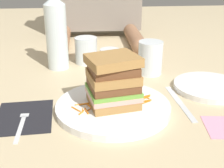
# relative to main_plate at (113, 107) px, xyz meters

# --- Properties ---
(ground_plane) EXTENTS (3.00, 3.00, 0.00)m
(ground_plane) POSITION_rel_main_plate_xyz_m (-0.01, -0.01, -0.01)
(ground_plane) COLOR #C6B289
(main_plate) EXTENTS (0.28, 0.28, 0.02)m
(main_plate) POSITION_rel_main_plate_xyz_m (0.00, 0.00, 0.00)
(main_plate) COLOR white
(main_plate) RESTS_ON ground_plane
(sandwich) EXTENTS (0.14, 0.13, 0.13)m
(sandwich) POSITION_rel_main_plate_xyz_m (-0.00, -0.00, 0.07)
(sandwich) COLOR #A87A42
(sandwich) RESTS_ON main_plate
(carrot_shred_0) EXTENTS (0.01, 0.03, 0.00)m
(carrot_shred_0) POSITION_rel_main_plate_xyz_m (-0.06, -0.03, 0.01)
(carrot_shred_0) COLOR orange
(carrot_shred_0) RESTS_ON main_plate
(carrot_shred_1) EXTENTS (0.02, 0.03, 0.00)m
(carrot_shred_1) POSITION_rel_main_plate_xyz_m (-0.09, -0.02, 0.01)
(carrot_shred_1) COLOR orange
(carrot_shred_1) RESTS_ON main_plate
(carrot_shred_2) EXTENTS (0.01, 0.02, 0.00)m
(carrot_shred_2) POSITION_rel_main_plate_xyz_m (-0.06, -0.01, 0.01)
(carrot_shred_2) COLOR orange
(carrot_shred_2) RESTS_ON main_plate
(carrot_shred_3) EXTENTS (0.03, 0.01, 0.00)m
(carrot_shred_3) POSITION_rel_main_plate_xyz_m (-0.08, 0.00, 0.01)
(carrot_shred_3) COLOR orange
(carrot_shred_3) RESTS_ON main_plate
(carrot_shred_4) EXTENTS (0.01, 0.02, 0.00)m
(carrot_shred_4) POSITION_rel_main_plate_xyz_m (-0.06, -0.03, 0.01)
(carrot_shred_4) COLOR orange
(carrot_shred_4) RESTS_ON main_plate
(carrot_shred_5) EXTENTS (0.03, 0.01, 0.00)m
(carrot_shred_5) POSITION_rel_main_plate_xyz_m (-0.07, 0.00, 0.01)
(carrot_shred_5) COLOR orange
(carrot_shred_5) RESTS_ON main_plate
(carrot_shred_6) EXTENTS (0.01, 0.02, 0.00)m
(carrot_shred_6) POSITION_rel_main_plate_xyz_m (-0.08, -0.04, 0.01)
(carrot_shred_6) COLOR orange
(carrot_shred_6) RESTS_ON main_plate
(carrot_shred_7) EXTENTS (0.00, 0.02, 0.00)m
(carrot_shred_7) POSITION_rel_main_plate_xyz_m (-0.07, -0.03, 0.01)
(carrot_shred_7) COLOR orange
(carrot_shred_7) RESTS_ON main_plate
(carrot_shred_8) EXTENTS (0.03, 0.01, 0.00)m
(carrot_shred_8) POSITION_rel_main_plate_xyz_m (0.08, 0.01, 0.01)
(carrot_shred_8) COLOR orange
(carrot_shred_8) RESTS_ON main_plate
(carrot_shred_9) EXTENTS (0.03, 0.02, 0.00)m
(carrot_shred_9) POSITION_rel_main_plate_xyz_m (0.08, 0.03, 0.01)
(carrot_shred_9) COLOR orange
(carrot_shred_9) RESTS_ON main_plate
(carrot_shred_10) EXTENTS (0.02, 0.01, 0.00)m
(carrot_shred_10) POSITION_rel_main_plate_xyz_m (0.09, 0.03, 0.01)
(carrot_shred_10) COLOR orange
(carrot_shred_10) RESTS_ON main_plate
(carrot_shred_11) EXTENTS (0.03, 0.02, 0.00)m
(carrot_shred_11) POSITION_rel_main_plate_xyz_m (0.08, -0.00, 0.01)
(carrot_shred_11) COLOR orange
(carrot_shred_11) RESTS_ON main_plate
(carrot_shred_12) EXTENTS (0.02, 0.02, 0.00)m
(carrot_shred_12) POSITION_rel_main_plate_xyz_m (0.09, 0.02, 0.01)
(carrot_shred_12) COLOR orange
(carrot_shred_12) RESTS_ON main_plate
(napkin_dark) EXTENTS (0.14, 0.17, 0.00)m
(napkin_dark) POSITION_rel_main_plate_xyz_m (-0.21, -0.02, -0.01)
(napkin_dark) COLOR black
(napkin_dark) RESTS_ON ground_plane
(fork) EXTENTS (0.02, 0.17, 0.00)m
(fork) POSITION_rel_main_plate_xyz_m (-0.21, -0.04, -0.00)
(fork) COLOR silver
(fork) RESTS_ON napkin_dark
(knife) EXTENTS (0.03, 0.20, 0.00)m
(knife) POSITION_rel_main_plate_xyz_m (0.18, 0.02, -0.01)
(knife) COLOR silver
(knife) RESTS_ON ground_plane
(juice_glass) EXTENTS (0.08, 0.08, 0.10)m
(juice_glass) POSITION_rel_main_plate_xyz_m (0.14, 0.23, 0.04)
(juice_glass) COLOR white
(juice_glass) RESTS_ON ground_plane
(water_bottle) EXTENTS (0.07, 0.07, 0.27)m
(water_bottle) POSITION_rel_main_plate_xyz_m (-0.15, 0.31, 0.11)
(water_bottle) COLOR silver
(water_bottle) RESTS_ON ground_plane
(empty_tumbler_0) EXTENTS (0.06, 0.06, 0.08)m
(empty_tumbler_0) POSITION_rel_main_plate_xyz_m (0.01, 0.24, 0.03)
(empty_tumbler_0) COLOR silver
(empty_tumbler_0) RESTS_ON ground_plane
(empty_tumbler_1) EXTENTS (0.08, 0.08, 0.09)m
(empty_tumbler_1) POSITION_rel_main_plate_xyz_m (-0.06, 0.35, 0.04)
(empty_tumbler_1) COLOR silver
(empty_tumbler_1) RESTS_ON ground_plane
(side_plate) EXTENTS (0.20, 0.20, 0.02)m
(side_plate) POSITION_rel_main_plate_xyz_m (0.28, 0.10, -0.00)
(side_plate) COLOR white
(side_plate) RESTS_ON ground_plane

